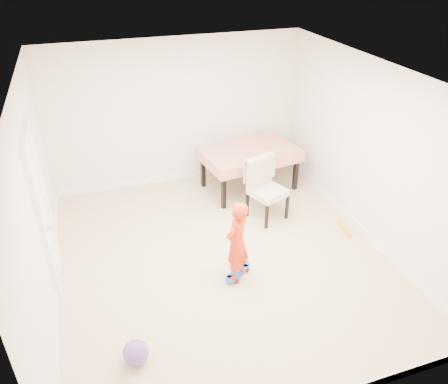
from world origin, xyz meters
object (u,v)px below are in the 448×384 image
object	(u,v)px
dining_chair	(268,190)
balloon	(136,353)
dining_table	(249,169)
skateboard	(238,273)
child	(237,244)

from	to	relation	value
dining_chair	balloon	bearing A→B (deg)	-159.37
dining_table	balloon	bearing A→B (deg)	-136.69
dining_chair	skateboard	world-z (taller)	dining_chair
balloon	dining_table	bearing A→B (deg)	51.23
child	balloon	distance (m)	1.79
dining_table	skateboard	world-z (taller)	dining_table
skateboard	child	size ratio (longest dim) A/B	0.44
child	balloon	bearing A→B (deg)	-8.71
skateboard	child	xyz separation A→B (m)	(-0.04, -0.05, 0.54)
dining_table	balloon	distance (m)	4.06
dining_chair	child	world-z (taller)	child
dining_chair	skateboard	size ratio (longest dim) A/B	2.02
dining_table	child	bearing A→B (deg)	-123.12
dining_chair	balloon	xyz separation A→B (m)	(-2.46, -2.15, -0.37)
dining_table	dining_chair	distance (m)	1.02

